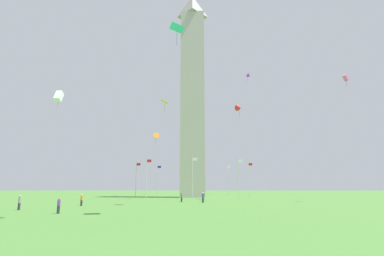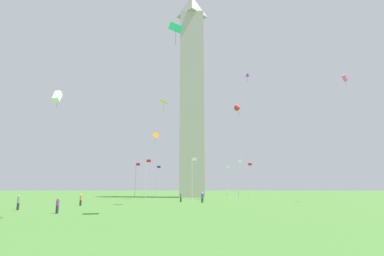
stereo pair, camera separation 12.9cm
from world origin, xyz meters
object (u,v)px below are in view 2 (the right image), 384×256
Objects in this scene: obelisk_monument at (192,89)px; flagpole_s at (136,178)px; flagpole_sw at (146,177)px; kite_white_box at (57,96)px; flagpole_e at (192,180)px; flagpole_se at (157,179)px; kite_purple_delta at (247,76)px; person_orange_shirt at (81,200)px; kite_cyan_diamond at (176,28)px; kite_pink_box at (345,78)px; flagpole_n at (249,178)px; person_purple_shirt at (58,206)px; kite_red_delta at (239,108)px; person_gray_shirt at (19,203)px; flagpole_w at (192,176)px; person_black_shirt at (203,197)px; person_blue_shirt at (202,198)px; kite_yellow_diamond at (164,102)px; kite_orange_delta at (155,136)px; person_green_shirt at (181,197)px; flagpole_ne at (227,179)px; flagpole_nw at (238,177)px.

obelisk_monument is 28.78m from flagpole_s.
kite_white_box is at bearing -93.24° from flagpole_sw.
flagpole_e is 11.43m from flagpole_se.
flagpole_se is at bearing 137.62° from kite_purple_delta.
person_orange_shirt is 0.71× the size of kite_cyan_diamond.
kite_pink_box is at bearing -27.46° from flagpole_s.
flagpole_se is 56.40m from kite_pink_box.
flagpole_n reaches higher than person_purple_shirt.
kite_white_box is at bearing -147.40° from kite_pink_box.
kite_red_delta is (25.42, -14.42, 15.27)m from flagpole_s.
flagpole_se is 5.14× the size of person_gray_shirt.
flagpole_s and flagpole_w have the same top height.
flagpole_w is 3.42× the size of kite_pink_box.
flagpole_n is 5.31× the size of person_black_shirt.
person_blue_shirt is (12.30, -14.83, -4.04)m from flagpole_sw.
flagpole_w is at bearing 75.08° from kite_yellow_diamond.
obelisk_monument reaches higher than flagpole_w.
person_orange_shirt is (-1.54, -33.48, -4.09)m from flagpole_s.
obelisk_monument is 28.01× the size of kite_yellow_diamond.
flagpole_s is 3.21× the size of kite_orange_delta.
flagpole_w is at bearing 164.22° from kite_pink_box.
person_blue_shirt is at bearing -129.34° from kite_purple_delta.
flagpole_sw reaches higher than person_gray_shirt.
person_green_shirt is at bearing -95.12° from obelisk_monument.
person_blue_shirt is at bearing -80.53° from flagpole_w.
flagpole_w is 33.99m from person_gray_shirt.
flagpole_se is at bearing 34.55° from person_gray_shirt.
kite_red_delta reaches higher than person_purple_shirt.
person_gray_shirt is at bearing 105.81° from person_purple_shirt.
person_orange_shirt is (-27.02, -44.04, -4.09)m from flagpole_ne.
flagpole_e is at bearing 78.97° from kite_white_box.
flagpole_nw is at bearing -90.00° from flagpole_ne.
kite_purple_delta is 50.89m from kite_white_box.
kite_orange_delta is (-8.76, 4.68, 9.47)m from flagpole_w.
person_gray_shirt is (-19.00, -18.60, 0.08)m from person_green_shirt.
kite_pink_box reaches higher than flagpole_sw.
obelisk_monument is 28.81m from flagpole_w.
flagpole_se is 5.16× the size of person_blue_shirt.
flagpole_sw is at bearing 49.50° from person_black_shirt.
obelisk_monument is 35.44× the size of person_orange_shirt.
flagpole_se is 22.93m from kite_orange_delta.
person_purple_shirt is 26.17m from person_green_shirt.
flagpole_ne and flagpole_s have the same top height.
person_blue_shirt is at bearing -50.33° from flagpole_sw.
flagpole_e is at bearing 157.50° from flagpole_ne.
flagpole_w is at bearing -67.50° from flagpole_se.
flagpole_ne is 21.11m from flagpole_se.
flagpole_se reaches higher than person_purple_shirt.
kite_purple_delta is (-1.59, -11.25, 24.24)m from flagpole_n.
person_black_shirt is (2.05, -20.74, -28.71)m from obelisk_monument.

